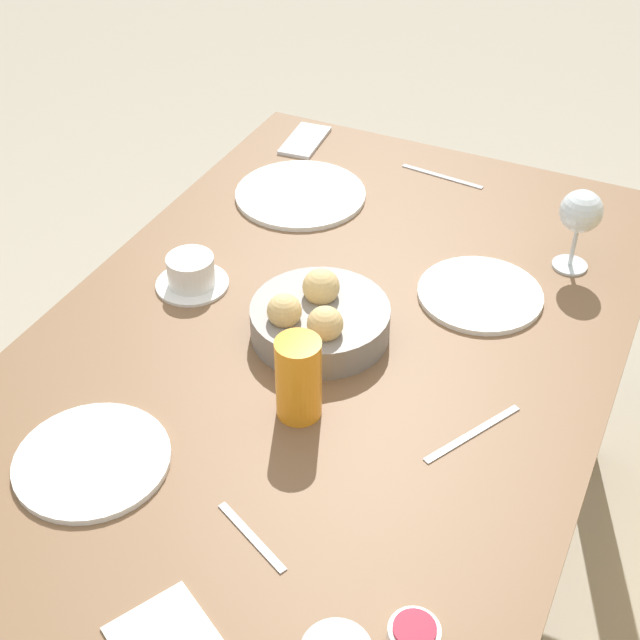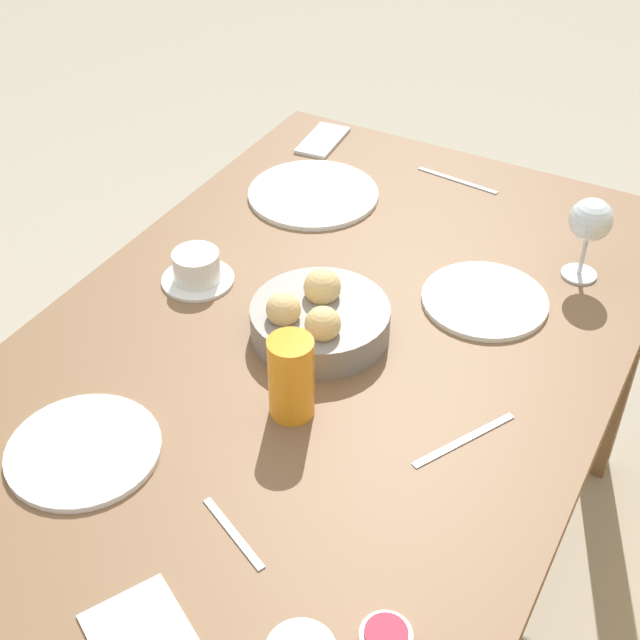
{
  "view_description": "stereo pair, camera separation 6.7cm",
  "coord_description": "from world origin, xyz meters",
  "px_view_note": "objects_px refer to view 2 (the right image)",
  "views": [
    {
      "loc": [
        1.02,
        0.47,
        1.68
      ],
      "look_at": [
        0.0,
        -0.01,
        0.77
      ],
      "focal_mm": 50.0,
      "sensor_mm": 36.0,
      "label": 1
    },
    {
      "loc": [
        0.99,
        0.53,
        1.68
      ],
      "look_at": [
        0.0,
        -0.01,
        0.77
      ],
      "focal_mm": 50.0,
      "sensor_mm": 36.0,
      "label": 2
    }
  ],
  "objects_px": {
    "plate_far_center": "(485,300)",
    "coffee_cup": "(197,269)",
    "fork_silver": "(464,440)",
    "plate_near_left": "(313,194)",
    "plate_near_right": "(84,450)",
    "napkin": "(138,629)",
    "juice_glass": "(291,377)",
    "knife_silver": "(458,181)",
    "cell_phone": "(323,140)",
    "jam_bowl_berry": "(386,638)",
    "wine_glass": "(590,223)",
    "bread_basket": "(318,318)",
    "spoon_coffee": "(233,533)"
  },
  "relations": [
    {
      "from": "plate_near_left",
      "to": "napkin",
      "type": "distance_m",
      "value": 1.0
    },
    {
      "from": "fork_silver",
      "to": "plate_near_left",
      "type": "bearing_deg",
      "value": -133.16
    },
    {
      "from": "juice_glass",
      "to": "wine_glass",
      "type": "relative_size",
      "value": 0.87
    },
    {
      "from": "bread_basket",
      "to": "spoon_coffee",
      "type": "distance_m",
      "value": 0.42
    },
    {
      "from": "plate_far_center",
      "to": "cell_phone",
      "type": "distance_m",
      "value": 0.65
    },
    {
      "from": "plate_near_right",
      "to": "knife_silver",
      "type": "relative_size",
      "value": 1.2
    },
    {
      "from": "cell_phone",
      "to": "jam_bowl_berry",
      "type": "bearing_deg",
      "value": 31.93
    },
    {
      "from": "bread_basket",
      "to": "fork_silver",
      "type": "height_order",
      "value": "bread_basket"
    },
    {
      "from": "plate_far_center",
      "to": "coffee_cup",
      "type": "height_order",
      "value": "coffee_cup"
    },
    {
      "from": "knife_silver",
      "to": "wine_glass",
      "type": "bearing_deg",
      "value": 56.52
    },
    {
      "from": "napkin",
      "to": "cell_phone",
      "type": "distance_m",
      "value": 1.24
    },
    {
      "from": "jam_bowl_berry",
      "to": "cell_phone",
      "type": "distance_m",
      "value": 1.24
    },
    {
      "from": "bread_basket",
      "to": "juice_glass",
      "type": "relative_size",
      "value": 1.69
    },
    {
      "from": "coffee_cup",
      "to": "jam_bowl_berry",
      "type": "relative_size",
      "value": 2.08
    },
    {
      "from": "spoon_coffee",
      "to": "cell_phone",
      "type": "relative_size",
      "value": 0.82
    },
    {
      "from": "bread_basket",
      "to": "plate_far_center",
      "type": "xyz_separation_m",
      "value": [
        -0.22,
        0.21,
        -0.03
      ]
    },
    {
      "from": "plate_near_left",
      "to": "plate_far_center",
      "type": "xyz_separation_m",
      "value": [
        0.17,
        0.43,
        0.0
      ]
    },
    {
      "from": "fork_silver",
      "to": "knife_silver",
      "type": "relative_size",
      "value": 0.91
    },
    {
      "from": "coffee_cup",
      "to": "spoon_coffee",
      "type": "xyz_separation_m",
      "value": [
        0.44,
        0.36,
        -0.03
      ]
    },
    {
      "from": "juice_glass",
      "to": "knife_silver",
      "type": "bearing_deg",
      "value": -177.39
    },
    {
      "from": "plate_near_right",
      "to": "jam_bowl_berry",
      "type": "height_order",
      "value": "jam_bowl_berry"
    },
    {
      "from": "coffee_cup",
      "to": "bread_basket",
      "type": "bearing_deg",
      "value": 83.72
    },
    {
      "from": "plate_near_left",
      "to": "coffee_cup",
      "type": "relative_size",
      "value": 2.05
    },
    {
      "from": "bread_basket",
      "to": "spoon_coffee",
      "type": "relative_size",
      "value": 1.78
    },
    {
      "from": "bread_basket",
      "to": "jam_bowl_berry",
      "type": "height_order",
      "value": "bread_basket"
    },
    {
      "from": "plate_near_right",
      "to": "wine_glass",
      "type": "bearing_deg",
      "value": 146.79
    },
    {
      "from": "jam_bowl_berry",
      "to": "plate_near_left",
      "type": "bearing_deg",
      "value": -146.18
    },
    {
      "from": "fork_silver",
      "to": "napkin",
      "type": "xyz_separation_m",
      "value": [
        0.47,
        -0.23,
        0.0
      ]
    },
    {
      "from": "coffee_cup",
      "to": "napkin",
      "type": "relative_size",
      "value": 0.87
    },
    {
      "from": "plate_far_center",
      "to": "wine_glass",
      "type": "relative_size",
      "value": 1.4
    },
    {
      "from": "plate_far_center",
      "to": "fork_silver",
      "type": "distance_m",
      "value": 0.33
    },
    {
      "from": "jam_bowl_berry",
      "to": "knife_silver",
      "type": "bearing_deg",
      "value": -162.69
    },
    {
      "from": "knife_silver",
      "to": "coffee_cup",
      "type": "bearing_deg",
      "value": -26.68
    },
    {
      "from": "bread_basket",
      "to": "plate_near_left",
      "type": "relative_size",
      "value": 0.86
    },
    {
      "from": "spoon_coffee",
      "to": "knife_silver",
      "type": "bearing_deg",
      "value": -175.33
    },
    {
      "from": "plate_near_right",
      "to": "spoon_coffee",
      "type": "xyz_separation_m",
      "value": [
        0.02,
        0.26,
        -0.0
      ]
    },
    {
      "from": "plate_near_right",
      "to": "cell_phone",
      "type": "height_order",
      "value": "plate_near_right"
    },
    {
      "from": "plate_near_right",
      "to": "fork_silver",
      "type": "bearing_deg",
      "value": 121.11
    },
    {
      "from": "plate_far_center",
      "to": "napkin",
      "type": "distance_m",
      "value": 0.8
    },
    {
      "from": "spoon_coffee",
      "to": "wine_glass",
      "type": "bearing_deg",
      "value": 163.27
    },
    {
      "from": "bread_basket",
      "to": "spoon_coffee",
      "type": "xyz_separation_m",
      "value": [
        0.41,
        0.1,
        -0.03
      ]
    },
    {
      "from": "napkin",
      "to": "fork_silver",
      "type": "bearing_deg",
      "value": 154.34
    },
    {
      "from": "cell_phone",
      "to": "wine_glass",
      "type": "bearing_deg",
      "value": 70.87
    },
    {
      "from": "plate_near_left",
      "to": "wine_glass",
      "type": "height_order",
      "value": "wine_glass"
    },
    {
      "from": "plate_near_right",
      "to": "fork_silver",
      "type": "distance_m",
      "value": 0.55
    },
    {
      "from": "napkin",
      "to": "cell_phone",
      "type": "bearing_deg",
      "value": -161.62
    },
    {
      "from": "wine_glass",
      "to": "coffee_cup",
      "type": "distance_m",
      "value": 0.69
    },
    {
      "from": "jam_bowl_berry",
      "to": "knife_silver",
      "type": "relative_size",
      "value": 0.34
    },
    {
      "from": "plate_far_center",
      "to": "wine_glass",
      "type": "xyz_separation_m",
      "value": [
        -0.16,
        0.12,
        0.11
      ]
    },
    {
      "from": "wine_glass",
      "to": "fork_silver",
      "type": "relative_size",
      "value": 0.94
    }
  ]
}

